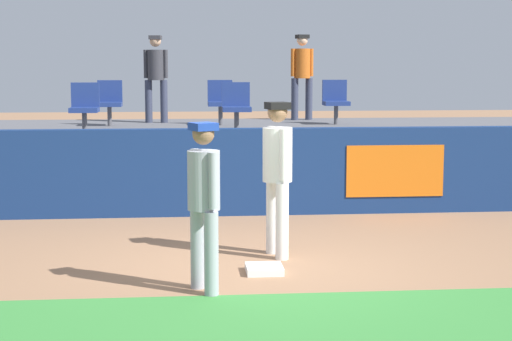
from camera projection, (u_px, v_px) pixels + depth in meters
ground_plane at (252, 268)px, 9.18m from camera, size 60.00×60.00×0.00m
grass_foreground_strip at (278, 341)px, 6.77m from camera, size 18.00×2.80×0.01m
first_base at (264, 269)px, 9.00m from camera, size 0.40×0.40×0.08m
player_fielder_home at (277, 168)px, 9.64m from camera, size 0.42×0.59×1.83m
player_runner_visitor at (204, 195)px, 8.13m from camera, size 0.43×0.44×1.70m
field_wall at (234, 172)px, 12.35m from camera, size 18.00×0.26×1.31m
bleacher_platform at (224, 158)px, 14.90m from camera, size 18.00×4.80×1.12m
seat_back_left at (110, 100)px, 15.24m from camera, size 0.46×0.44×0.84m
seat_front_center at (236, 105)px, 13.67m from camera, size 0.47×0.44×0.84m
seat_front_left at (85, 105)px, 13.44m from camera, size 0.46×0.44×0.84m
seat_back_right at (336, 99)px, 15.63m from camera, size 0.47×0.44×0.84m
seat_back_center at (220, 100)px, 15.43m from camera, size 0.47×0.44×0.84m
spectator_hooded at (302, 71)px, 16.72m from camera, size 0.48×0.39×1.73m
spectator_capped at (156, 72)px, 15.94m from camera, size 0.47×0.36×1.69m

